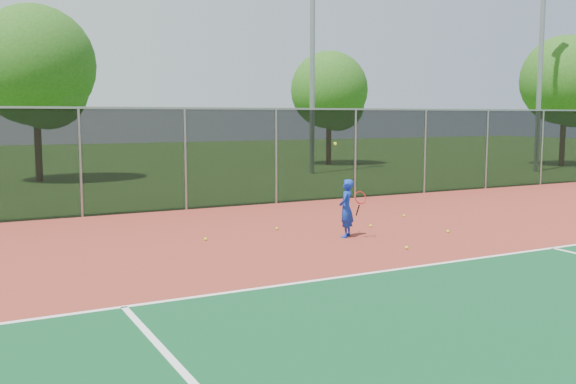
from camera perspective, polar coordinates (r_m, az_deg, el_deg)
name	(u,v)px	position (r m, az deg, el deg)	size (l,w,h in m)	color
court_apron	(521,270)	(12.53, 20.03, -6.49)	(30.00, 20.00, 0.02)	maroon
fence_back	(276,155)	(20.35, -1.07, 3.31)	(30.00, 0.06, 3.03)	black
tennis_player	(346,208)	(14.76, 5.21, -1.44)	(0.59, 0.70, 2.19)	#1231AD
practice_ball_0	(206,239)	(14.51, -7.34, -4.17)	(0.07, 0.07, 0.07)	#D5EA1B
practice_ball_1	(277,229)	(15.72, -1.00, -3.26)	(0.07, 0.07, 0.07)	#D5EA1B
practice_ball_2	(448,231)	(15.80, 14.03, -3.42)	(0.07, 0.07, 0.07)	#D5EA1B
practice_ball_4	(407,248)	(13.71, 10.50, -4.88)	(0.07, 0.07, 0.07)	#D5EA1B
practice_ball_5	(371,226)	(16.24, 7.35, -2.99)	(0.07, 0.07, 0.07)	#D5EA1B
practice_ball_8	(404,216)	(18.01, 10.27, -2.09)	(0.07, 0.07, 0.07)	#D5EA1B
floodlight_n	(313,27)	(31.43, 2.19, 14.48)	(0.90, 0.40, 12.45)	gray
floodlight_ne	(542,30)	(34.83, 21.65, 13.26)	(0.90, 0.40, 12.45)	gray
tree_back_left	(37,71)	(29.35, -21.39, 9.99)	(5.06, 5.06, 7.44)	#3C2216
tree_back_mid	(331,93)	(37.03, 3.86, 8.73)	(4.40, 4.40, 6.47)	#3C2216
tree_back_right	(568,84)	(39.19, 23.60, 8.78)	(4.92, 4.92, 7.23)	#3C2216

